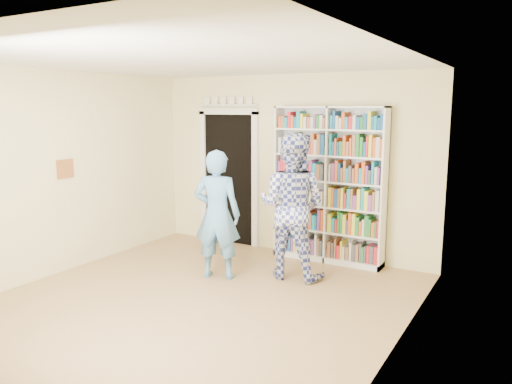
{
  "coord_description": "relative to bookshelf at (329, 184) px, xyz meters",
  "views": [
    {
      "loc": [
        3.32,
        -4.26,
        2.22
      ],
      "look_at": [
        0.32,
        0.9,
        1.2
      ],
      "focal_mm": 35.0,
      "sensor_mm": 36.0,
      "label": 1
    }
  ],
  "objects": [
    {
      "name": "bookshelf",
      "position": [
        0.0,
        0.0,
        0.0
      ],
      "size": [
        1.62,
        0.3,
        2.23
      ],
      "rotation": [
        0.0,
        0.0,
        -0.23
      ],
      "color": "white",
      "rests_on": "floor"
    },
    {
      "name": "man_blue",
      "position": [
        -0.98,
        -1.4,
        -0.28
      ],
      "size": [
        0.71,
        0.57,
        1.68
      ],
      "primitive_type": "imported",
      "rotation": [
        0.0,
        0.0,
        3.45
      ],
      "color": "#5A94C9",
      "rests_on": "floor"
    },
    {
      "name": "wall_right",
      "position": [
        1.56,
        -2.34,
        0.22
      ],
      "size": [
        0.0,
        5.0,
        5.0
      ],
      "primitive_type": "plane",
      "rotation": [
        1.57,
        0.0,
        -1.57
      ],
      "color": "#F7EBAA",
      "rests_on": "floor"
    },
    {
      "name": "doorway",
      "position": [
        -1.79,
        0.13,
        0.05
      ],
      "size": [
        1.1,
        0.08,
        2.43
      ],
      "color": "black",
      "rests_on": "floor"
    },
    {
      "name": "wall_back",
      "position": [
        -0.69,
        0.16,
        0.22
      ],
      "size": [
        4.5,
        0.0,
        4.5
      ],
      "primitive_type": "plane",
      "rotation": [
        1.57,
        0.0,
        0.0
      ],
      "color": "#F7EBAA",
      "rests_on": "floor"
    },
    {
      "name": "wall_left",
      "position": [
        -2.94,
        -2.34,
        0.22
      ],
      "size": [
        0.0,
        5.0,
        5.0
      ],
      "primitive_type": "plane",
      "rotation": [
        1.57,
        0.0,
        1.57
      ],
      "color": "#F7EBAA",
      "rests_on": "floor"
    },
    {
      "name": "floor",
      "position": [
        -0.69,
        -2.34,
        -1.13
      ],
      "size": [
        5.0,
        5.0,
        0.0
      ],
      "primitive_type": "plane",
      "color": "#A58150",
      "rests_on": "ground"
    },
    {
      "name": "ceiling",
      "position": [
        -0.69,
        -2.34,
        1.57
      ],
      "size": [
        5.0,
        5.0,
        0.0
      ],
      "primitive_type": "plane",
      "rotation": [
        3.14,
        0.0,
        0.0
      ],
      "color": "white",
      "rests_on": "wall_back"
    },
    {
      "name": "paper_sheet",
      "position": [
        -0.08,
        -1.06,
        -0.01
      ],
      "size": [
        0.21,
        0.11,
        0.33
      ],
      "primitive_type": "cube",
      "rotation": [
        0.0,
        0.0,
        0.45
      ],
      "color": "white",
      "rests_on": "man_plaid"
    },
    {
      "name": "man_plaid",
      "position": [
        -0.16,
        -0.88,
        -0.18
      ],
      "size": [
        0.97,
        0.78,
        1.9
      ],
      "primitive_type": "imported",
      "rotation": [
        0.0,
        0.0,
        3.21
      ],
      "color": "navy",
      "rests_on": "floor"
    },
    {
      "name": "wall_art",
      "position": [
        -2.92,
        -2.14,
        0.27
      ],
      "size": [
        0.03,
        0.25,
        0.25
      ],
      "primitive_type": "cube",
      "color": "brown",
      "rests_on": "wall_left"
    }
  ]
}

